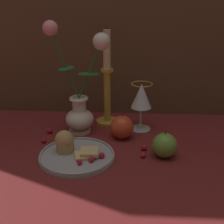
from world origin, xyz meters
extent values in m
plane|color=maroon|center=(0.00, 0.00, 0.00)|extent=(2.40, 2.40, 0.00)
cylinder|color=silver|center=(-0.06, 0.08, 0.01)|extent=(0.07, 0.07, 0.01)
ellipsoid|color=silver|center=(-0.06, 0.08, 0.05)|extent=(0.09, 0.09, 0.07)
cylinder|color=silver|center=(-0.06, 0.08, 0.09)|extent=(0.04, 0.04, 0.05)
torus|color=silver|center=(-0.06, 0.08, 0.12)|extent=(0.06, 0.06, 0.01)
cylinder|color=#23662D|center=(-0.10, 0.08, 0.23)|extent=(0.08, 0.01, 0.22)
ellipsoid|color=#23662D|center=(-0.10, 0.08, 0.22)|extent=(0.07, 0.08, 0.00)
sphere|color=pink|center=(-0.14, 0.08, 0.34)|extent=(0.05, 0.05, 0.05)
cylinder|color=#23662D|center=(-0.03, 0.08, 0.21)|extent=(0.08, 0.01, 0.19)
ellipsoid|color=#23662D|center=(-0.03, 0.08, 0.20)|extent=(0.07, 0.04, 0.00)
sphere|color=silver|center=(0.01, 0.09, 0.30)|extent=(0.05, 0.05, 0.05)
cylinder|color=#A3A3A8|center=(-0.05, -0.10, 0.01)|extent=(0.22, 0.22, 0.01)
torus|color=#A3A3A8|center=(-0.05, -0.10, 0.01)|extent=(0.21, 0.21, 0.01)
cylinder|color=tan|center=(-0.08, -0.08, 0.03)|extent=(0.05, 0.05, 0.04)
sphere|color=tan|center=(-0.08, -0.08, 0.05)|extent=(0.05, 0.05, 0.05)
cube|color=#DBBC7A|center=(-0.02, -0.11, 0.01)|extent=(0.06, 0.06, 0.01)
cube|color=#DBBC7A|center=(-0.01, -0.10, 0.03)|extent=(0.05, 0.05, 0.01)
sphere|color=#AD192D|center=(-0.03, -0.15, 0.02)|extent=(0.02, 0.02, 0.02)
sphere|color=#AD192D|center=(0.00, -0.13, 0.02)|extent=(0.02, 0.02, 0.02)
sphere|color=#AD192D|center=(0.03, -0.11, 0.02)|extent=(0.02, 0.02, 0.02)
cylinder|color=silver|center=(0.14, 0.12, 0.00)|extent=(0.07, 0.07, 0.00)
cylinder|color=silver|center=(0.14, 0.12, 0.04)|extent=(0.01, 0.01, 0.08)
cone|color=silver|center=(0.14, 0.12, 0.12)|extent=(0.07, 0.07, 0.08)
cone|color=#E5CC66|center=(0.14, 0.12, 0.11)|extent=(0.06, 0.06, 0.06)
torus|color=gold|center=(0.14, 0.12, 0.16)|extent=(0.07, 0.07, 0.00)
cylinder|color=gold|center=(0.02, 0.16, 0.01)|extent=(0.08, 0.08, 0.01)
cylinder|color=gold|center=(0.02, 0.16, 0.10)|extent=(0.02, 0.02, 0.18)
cylinder|color=gold|center=(0.02, 0.16, 0.19)|extent=(0.04, 0.04, 0.01)
cylinder|color=beige|center=(0.02, 0.16, 0.26)|extent=(0.02, 0.02, 0.13)
cylinder|color=black|center=(0.02, 0.16, 0.33)|extent=(0.00, 0.00, 0.01)
sphere|color=#D14223|center=(0.08, 0.04, 0.04)|extent=(0.08, 0.08, 0.08)
cylinder|color=#4C3319|center=(0.08, 0.04, 0.08)|extent=(0.00, 0.00, 0.01)
sphere|color=#669938|center=(0.20, -0.07, 0.04)|extent=(0.07, 0.07, 0.07)
cylinder|color=#4C3319|center=(0.20, -0.07, 0.08)|extent=(0.00, 0.00, 0.01)
sphere|color=#AD192D|center=(-0.16, 0.06, 0.01)|extent=(0.02, 0.02, 0.02)
sphere|color=#AD192D|center=(0.23, 0.00, 0.01)|extent=(0.02, 0.02, 0.02)
sphere|color=#AD192D|center=(0.14, -0.08, 0.01)|extent=(0.02, 0.02, 0.02)
sphere|color=#AD192D|center=(-0.16, -0.01, 0.01)|extent=(0.02, 0.02, 0.02)
sphere|color=#AD192D|center=(0.15, -0.04, 0.01)|extent=(0.02, 0.02, 0.02)
camera|label=1|loc=(0.10, -0.87, 0.45)|focal=50.00mm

